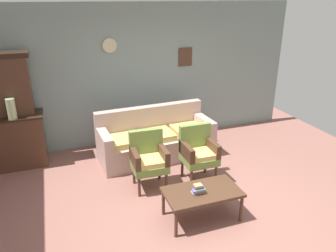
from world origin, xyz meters
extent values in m
plane|color=#84564C|center=(0.00, 0.00, 0.00)|extent=(7.68, 7.68, 0.00)
cube|color=gray|center=(0.00, 2.63, 1.35)|extent=(6.40, 0.06, 2.70)
cube|color=#472D1E|center=(0.90, 2.58, 1.65)|extent=(0.28, 0.02, 0.36)
cylinder|color=beige|center=(-0.60, 2.58, 1.95)|extent=(0.26, 0.03, 0.26)
cube|color=#472D1E|center=(-2.46, 2.25, 0.45)|extent=(1.10, 0.52, 0.90)
cube|color=black|center=(-2.46, 2.25, 0.92)|extent=(1.16, 0.55, 0.03)
cube|color=#472D1E|center=(-2.46, 2.33, 1.41)|extent=(0.90, 0.36, 0.95)
cylinder|color=#A8BC85|center=(-2.34, 2.08, 1.10)|extent=(0.14, 0.14, 0.34)
cube|color=tan|center=(-0.01, 1.70, 0.21)|extent=(2.11, 0.92, 0.42)
cube|color=tan|center=(-0.03, 2.02, 0.66)|extent=(2.07, 0.28, 0.48)
cube|color=tan|center=(0.94, 1.76, 0.54)|extent=(0.21, 0.81, 0.24)
cube|color=tan|center=(-0.96, 1.65, 0.54)|extent=(0.21, 0.81, 0.24)
cube|color=tan|center=(0.60, 1.70, 0.47)|extent=(0.58, 0.59, 0.10)
cube|color=tan|center=(-0.01, 1.66, 0.47)|extent=(0.58, 0.59, 0.10)
cube|color=tan|center=(-0.61, 1.63, 0.47)|extent=(0.58, 0.59, 0.10)
cube|color=olive|center=(-0.43, 0.76, 0.38)|extent=(0.54, 0.50, 0.12)
cube|color=tan|center=(-0.43, 0.74, 0.47)|extent=(0.46, 0.43, 0.10)
cube|color=olive|center=(-0.42, 0.96, 0.67)|extent=(0.52, 0.12, 0.46)
cube|color=#472D1E|center=(-0.21, 0.76, 0.55)|extent=(0.10, 0.48, 0.22)
cube|color=#472D1E|center=(-0.65, 0.77, 0.55)|extent=(0.10, 0.48, 0.22)
cylinder|color=#472D1E|center=(-0.22, 0.57, 0.16)|extent=(0.04, 0.04, 0.32)
cylinder|color=#472D1E|center=(-0.64, 0.58, 0.16)|extent=(0.04, 0.04, 0.32)
cylinder|color=#472D1E|center=(-0.21, 0.95, 0.16)|extent=(0.04, 0.04, 0.32)
cylinder|color=#472D1E|center=(-0.63, 0.96, 0.16)|extent=(0.04, 0.04, 0.32)
cube|color=olive|center=(0.39, 0.71, 0.38)|extent=(0.52, 0.48, 0.12)
cube|color=tan|center=(0.39, 0.69, 0.47)|extent=(0.44, 0.41, 0.10)
cube|color=olive|center=(0.39, 0.91, 0.67)|extent=(0.52, 0.10, 0.46)
cube|color=#472D1E|center=(0.61, 0.71, 0.55)|extent=(0.08, 0.48, 0.22)
cube|color=#472D1E|center=(0.17, 0.71, 0.55)|extent=(0.08, 0.48, 0.22)
cylinder|color=#472D1E|center=(0.59, 0.52, 0.16)|extent=(0.04, 0.04, 0.32)
cylinder|color=#472D1E|center=(0.17, 0.52, 0.16)|extent=(0.04, 0.04, 0.32)
cylinder|color=#472D1E|center=(0.60, 0.90, 0.16)|extent=(0.04, 0.04, 0.32)
cylinder|color=#472D1E|center=(0.18, 0.90, 0.16)|extent=(0.04, 0.04, 0.32)
cube|color=#472D1E|center=(0.01, -0.18, 0.40)|extent=(1.00, 0.56, 0.04)
cylinder|color=#472D1E|center=(-0.45, 0.06, 0.19)|extent=(0.04, 0.04, 0.38)
cylinder|color=#472D1E|center=(0.47, 0.06, 0.19)|extent=(0.04, 0.04, 0.38)
cylinder|color=#472D1E|center=(-0.45, -0.42, 0.19)|extent=(0.04, 0.04, 0.38)
cylinder|color=#472D1E|center=(0.47, -0.42, 0.19)|extent=(0.04, 0.04, 0.38)
cube|color=gray|center=(-0.07, -0.20, 0.43)|extent=(0.16, 0.09, 0.02)
cube|color=#AF6F55|center=(-0.05, -0.21, 0.45)|extent=(0.13, 0.08, 0.02)
cube|color=purple|center=(-0.07, -0.21, 0.46)|extent=(0.15, 0.07, 0.02)
cube|color=#6EA5B1|center=(-0.05, -0.22, 0.49)|extent=(0.14, 0.10, 0.03)
cube|color=#654E6C|center=(-0.06, -0.21, 0.51)|extent=(0.12, 0.08, 0.03)
cube|color=tan|center=(-0.07, -0.22, 0.54)|extent=(0.10, 0.08, 0.03)
camera|label=1|loc=(-1.65, -3.46, 2.81)|focal=34.89mm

